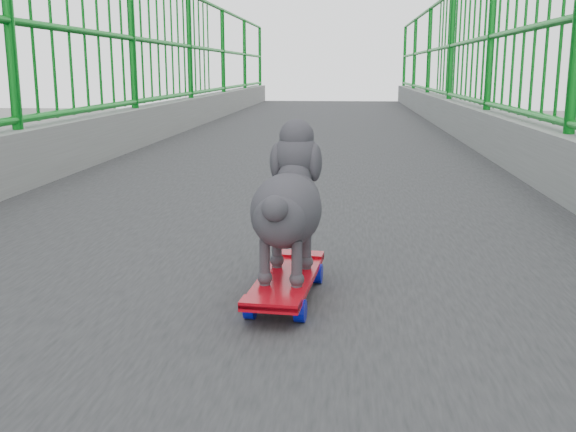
{
  "coord_description": "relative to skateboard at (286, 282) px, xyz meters",
  "views": [
    {
      "loc": [
        0.32,
        -1.41,
        7.61
      ],
      "look_at": [
        0.16,
        0.37,
        7.22
      ],
      "focal_mm": 42.0,
      "sensor_mm": 36.0,
      "label": 1
    }
  ],
  "objects": [
    {
      "name": "poodle",
      "position": [
        0.0,
        0.02,
        0.22
      ],
      "size": [
        0.21,
        0.45,
        0.37
      ],
      "rotation": [
        0.0,
        0.0,
        -0.09
      ],
      "color": "#2E2C31",
      "rests_on": "skateboard"
    },
    {
      "name": "railing",
      "position": [
        -0.16,
        -0.32,
        0.16
      ],
      "size": [
        3.0,
        24.0,
        1.42
      ],
      "color": "gray",
      "rests_on": "footbridge"
    },
    {
      "name": "skateboard",
      "position": [
        0.0,
        0.0,
        0.0
      ],
      "size": [
        0.19,
        0.5,
        0.07
      ],
      "rotation": [
        0.0,
        0.0,
        -0.09
      ],
      "color": "red",
      "rests_on": "footbridge"
    },
    {
      "name": "car_5",
      "position": [
        -6.16,
        11.74,
        -6.38
      ],
      "size": [
        1.41,
        4.05,
        1.33
      ],
      "primitive_type": "imported",
      "color": "#B2071A",
      "rests_on": "ground"
    }
  ]
}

